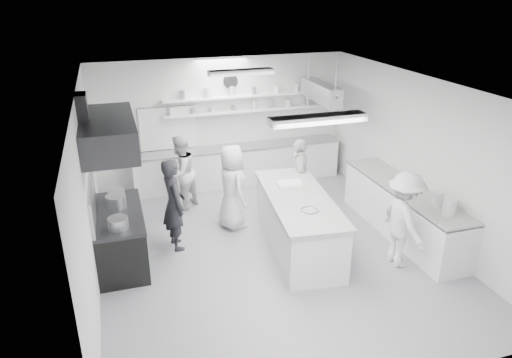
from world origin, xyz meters
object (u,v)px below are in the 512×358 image
object	(u,v)px
stove	(121,238)
cook_back	(181,173)
back_counter	(239,165)
right_counter	(403,211)
prep_island	(298,224)
cook_stove	(174,204)

from	to	relation	value
stove	cook_back	size ratio (longest dim) A/B	1.10
back_counter	stove	bearing A→B (deg)	-136.01
right_counter	prep_island	bearing A→B (deg)	176.99
cook_back	prep_island	bearing A→B (deg)	86.14
right_counter	cook_stove	bearing A→B (deg)	169.19
back_counter	cook_back	bearing A→B (deg)	-147.62
stove	cook_back	distance (m)	2.30
stove	right_counter	size ratio (longest dim) A/B	0.55
back_counter	cook_back	world-z (taller)	cook_back
back_counter	cook_stove	size ratio (longest dim) A/B	2.90
stove	cook_stove	bearing A→B (deg)	12.29
right_counter	cook_back	size ratio (longest dim) A/B	2.01
stove	right_counter	distance (m)	5.28
prep_island	cook_stove	size ratio (longest dim) A/B	1.55
stove	cook_back	world-z (taller)	cook_back
back_counter	right_counter	bearing A→B (deg)	-55.35
back_counter	prep_island	world-z (taller)	prep_island
right_counter	cook_back	distance (m)	4.60
cook_stove	cook_back	distance (m)	1.65
back_counter	prep_island	distance (m)	3.29
back_counter	cook_stove	distance (m)	3.24
right_counter	prep_island	distance (m)	2.14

